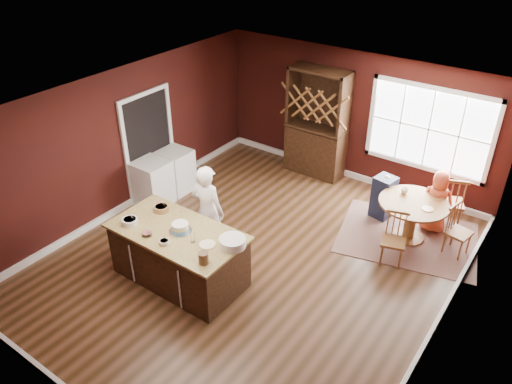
# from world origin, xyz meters

# --- Properties ---
(room_shell) EXTENTS (7.00, 7.00, 7.00)m
(room_shell) POSITION_xyz_m (0.00, 0.00, 1.35)
(room_shell) COLOR brown
(room_shell) RESTS_ON ground
(window) EXTENTS (2.36, 0.10, 1.66)m
(window) POSITION_xyz_m (1.50, 3.47, 1.50)
(window) COLOR white
(window) RESTS_ON room_shell
(doorway) EXTENTS (0.08, 1.26, 2.13)m
(doorway) POSITION_xyz_m (-2.97, 0.60, 1.02)
(doorway) COLOR white
(doorway) RESTS_ON room_shell
(kitchen_island) EXTENTS (2.10, 1.10, 0.92)m
(kitchen_island) POSITION_xyz_m (-0.69, -1.07, 0.44)
(kitchen_island) COLOR black
(kitchen_island) RESTS_ON ground
(dining_table) EXTENTS (1.19, 1.19, 0.75)m
(dining_table) POSITION_xyz_m (1.86, 2.06, 0.53)
(dining_table) COLOR #925B36
(dining_table) RESTS_ON ground
(baker) EXTENTS (0.64, 0.46, 1.65)m
(baker) POSITION_xyz_m (-0.75, -0.29, 0.83)
(baker) COLOR white
(baker) RESTS_ON ground
(layer_cake) EXTENTS (0.35, 0.35, 0.14)m
(layer_cake) POSITION_xyz_m (-0.63, -1.05, 0.99)
(layer_cake) COLOR silver
(layer_cake) RESTS_ON kitchen_island
(bowl_blue) EXTENTS (0.24, 0.24, 0.09)m
(bowl_blue) POSITION_xyz_m (-1.39, -1.35, 0.97)
(bowl_blue) COLOR silver
(bowl_blue) RESTS_ON kitchen_island
(bowl_yellow) EXTENTS (0.24, 0.24, 0.09)m
(bowl_yellow) POSITION_xyz_m (-1.26, -0.81, 0.96)
(bowl_yellow) COLOR olive
(bowl_yellow) RESTS_ON kitchen_island
(bowl_pink) EXTENTS (0.15, 0.15, 0.06)m
(bowl_pink) POSITION_xyz_m (-0.96, -1.41, 0.95)
(bowl_pink) COLOR white
(bowl_pink) RESTS_ON kitchen_island
(bowl_olive) EXTENTS (0.15, 0.15, 0.06)m
(bowl_olive) POSITION_xyz_m (-0.61, -1.41, 0.95)
(bowl_olive) COLOR beige
(bowl_olive) RESTS_ON kitchen_island
(drinking_glass) EXTENTS (0.08, 0.08, 0.15)m
(drinking_glass) POSITION_xyz_m (-0.30, -1.14, 1.00)
(drinking_glass) COLOR silver
(drinking_glass) RESTS_ON kitchen_island
(dinner_plate) EXTENTS (0.24, 0.24, 0.02)m
(dinner_plate) POSITION_xyz_m (-0.08, -1.07, 0.93)
(dinner_plate) COLOR beige
(dinner_plate) RESTS_ON kitchen_island
(white_tub) EXTENTS (0.39, 0.39, 0.13)m
(white_tub) POSITION_xyz_m (0.23, -0.88, 0.99)
(white_tub) COLOR silver
(white_tub) RESTS_ON kitchen_island
(stoneware_crock) EXTENTS (0.14, 0.14, 0.17)m
(stoneware_crock) POSITION_xyz_m (0.14, -1.41, 1.00)
(stoneware_crock) COLOR brown
(stoneware_crock) RESTS_ON kitchen_island
(rug) EXTENTS (2.70, 2.32, 0.01)m
(rug) POSITION_xyz_m (1.86, 2.06, 0.01)
(rug) COLOR brown
(rug) RESTS_ON ground
(chair_east) EXTENTS (0.44, 0.45, 0.92)m
(chair_east) POSITION_xyz_m (2.67, 2.11, 0.46)
(chair_east) COLOR brown
(chair_east) RESTS_ON ground
(chair_south) EXTENTS (0.48, 0.46, 0.93)m
(chair_south) POSITION_xyz_m (1.87, 1.24, 0.46)
(chair_south) COLOR brown
(chair_south) RESTS_ON ground
(chair_north) EXTENTS (0.57, 0.56, 1.06)m
(chair_north) POSITION_xyz_m (2.28, 2.87, 0.53)
(chair_north) COLOR brown
(chair_north) RESTS_ON ground
(seated_woman) EXTENTS (0.62, 0.43, 1.19)m
(seated_woman) POSITION_xyz_m (2.11, 2.58, 0.60)
(seated_woman) COLOR #D45432
(seated_woman) RESTS_ON ground
(high_chair) EXTENTS (0.41, 0.41, 0.87)m
(high_chair) POSITION_xyz_m (1.19, 2.44, 0.43)
(high_chair) COLOR #1B1F33
(high_chair) RESTS_ON ground
(toddler) EXTENTS (0.18, 0.14, 0.26)m
(toddler) POSITION_xyz_m (1.11, 2.41, 0.81)
(toddler) COLOR #8CA5BF
(toddler) RESTS_ON high_chair
(table_plate) EXTENTS (0.19, 0.19, 0.01)m
(table_plate) POSITION_xyz_m (2.12, 1.98, 0.76)
(table_plate) COLOR beige
(table_plate) RESTS_ON dining_table
(table_cup) EXTENTS (0.14, 0.14, 0.09)m
(table_cup) POSITION_xyz_m (1.61, 2.25, 0.80)
(table_cup) COLOR silver
(table_cup) RESTS_ON dining_table
(hutch) EXTENTS (1.26, 0.52, 2.30)m
(hutch) POSITION_xyz_m (-0.72, 3.22, 1.15)
(hutch) COLOR #331A0C
(hutch) RESTS_ON ground
(washer) EXTENTS (0.62, 0.60, 0.90)m
(washer) POSITION_xyz_m (-2.64, 0.28, 0.45)
(washer) COLOR silver
(washer) RESTS_ON ground
(dryer) EXTENTS (0.60, 0.58, 0.88)m
(dryer) POSITION_xyz_m (-2.64, 0.92, 0.44)
(dryer) COLOR white
(dryer) RESTS_ON ground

